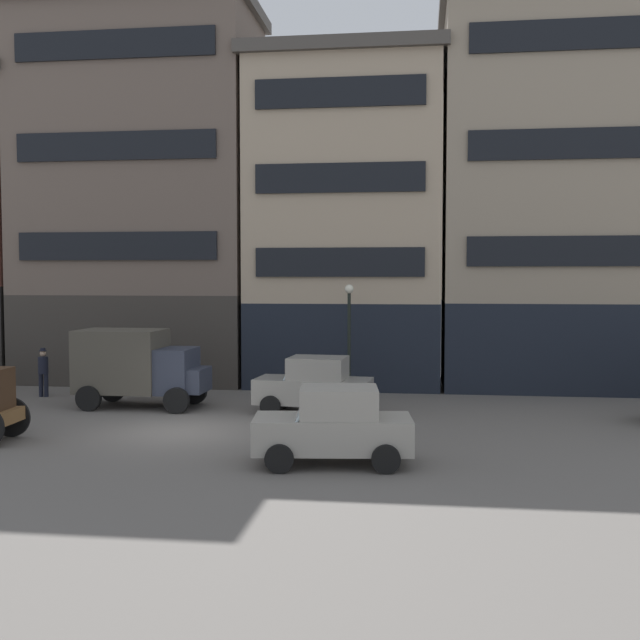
# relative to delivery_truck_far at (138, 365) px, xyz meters

# --- Properties ---
(ground_plane) EXTENTS (120.00, 120.00, 0.00)m
(ground_plane) POSITION_rel_delivery_truck_far_xyz_m (2.61, -3.67, -1.42)
(ground_plane) COLOR #605B56
(building_center_left) EXTENTS (10.09, 6.09, 15.77)m
(building_center_left) POSITION_rel_delivery_truck_far_xyz_m (-2.37, 6.95, 6.50)
(building_center_left) COLOR #38332D
(building_center_left) RESTS_ON ground_plane
(building_center_right) EXTENTS (8.11, 6.09, 13.32)m
(building_center_right) POSITION_rel_delivery_truck_far_xyz_m (6.38, 6.95, 5.28)
(building_center_right) COLOR black
(building_center_right) RESTS_ON ground_plane
(building_far_right) EXTENTS (10.00, 6.09, 15.44)m
(building_far_right) POSITION_rel_delivery_truck_far_xyz_m (15.08, 6.95, 6.34)
(building_far_right) COLOR black
(building_far_right) RESTS_ON ground_plane
(delivery_truck_far) EXTENTS (4.38, 2.20, 2.62)m
(delivery_truck_far) POSITION_rel_delivery_truck_far_xyz_m (0.00, 0.00, 0.00)
(delivery_truck_far) COLOR #333847
(delivery_truck_far) RESTS_ON ground_plane
(sedan_dark) EXTENTS (3.86, 2.19, 1.83)m
(sedan_dark) POSITION_rel_delivery_truck_far_xyz_m (7.43, -6.91, -0.51)
(sedan_dark) COLOR gray
(sedan_dark) RESTS_ON ground_plane
(sedan_parked_curb) EXTENTS (3.83, 2.12, 1.83)m
(sedan_parked_curb) POSITION_rel_delivery_truck_far_xyz_m (6.05, -0.36, -0.51)
(sedan_parked_curb) COLOR gray
(sedan_parked_curb) RESTS_ON ground_plane
(pedestrian_officer) EXTENTS (0.39, 0.39, 1.79)m
(pedestrian_officer) POSITION_rel_delivery_truck_far_xyz_m (-4.25, 1.67, -0.44)
(pedestrian_officer) COLOR black
(pedestrian_officer) RESTS_ON ground_plane
(streetlamp_curbside) EXTENTS (0.32, 0.32, 4.12)m
(streetlamp_curbside) POSITION_rel_delivery_truck_far_xyz_m (6.88, 2.78, 1.25)
(streetlamp_curbside) COLOR black
(streetlamp_curbside) RESTS_ON ground_plane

